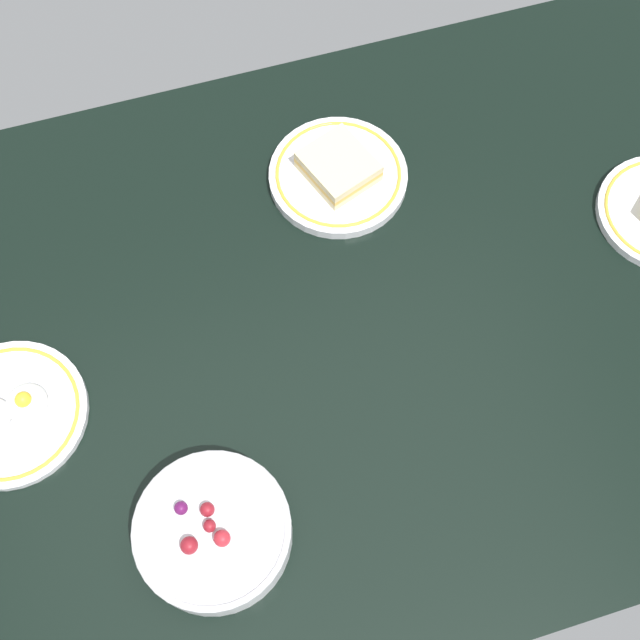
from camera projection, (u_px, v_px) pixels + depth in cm
name	position (u px, v px, depth cm)	size (l,w,h in cm)	color
dining_table	(320.00, 332.00, 110.24)	(130.10, 86.48, 4.00)	black
plate_eggs	(9.00, 413.00, 102.41)	(19.07, 19.07, 4.80)	silver
bowl_berries	(213.00, 532.00, 94.87)	(17.94, 17.94, 6.77)	silver
plate_sandwich	(338.00, 173.00, 116.38)	(19.41, 19.41, 4.75)	silver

